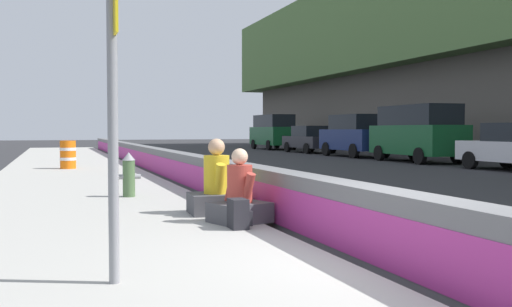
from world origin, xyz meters
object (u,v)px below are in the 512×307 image
at_px(fire_hydrant, 129,174).
at_px(parked_car_fourth, 417,132).
at_px(parked_car_farther, 273,131).
at_px(construction_barrel, 68,155).
at_px(route_sign_post, 113,39).
at_px(backpack, 239,214).
at_px(seated_person_foreground, 240,199).
at_px(seated_person_middle, 217,190).
at_px(parked_car_midline, 355,135).
at_px(parked_car_far, 309,139).

xyz_separation_m(fire_hydrant, parked_car_fourth, (10.42, -14.05, 0.77)).
bearing_deg(parked_car_farther, construction_barrel, 142.11).
bearing_deg(route_sign_post, fire_hydrant, -8.02).
relative_size(parked_car_fourth, parked_car_farther, 1.01).
xyz_separation_m(construction_barrel, parked_car_fourth, (1.42, -14.98, 0.73)).
distance_m(backpack, parked_car_farther, 34.91).
distance_m(seated_person_foreground, backpack, 0.54).
xyz_separation_m(seated_person_middle, backpack, (-1.44, 0.09, -0.18)).
relative_size(backpack, parked_car_farther, 0.08).
bearing_deg(parked_car_fourth, parked_car_midline, 0.84).
height_order(route_sign_post, parked_car_farther, route_sign_post).
distance_m(parked_car_fourth, parked_car_midline, 5.49).
xyz_separation_m(parked_car_far, parked_car_farther, (6.47, -0.04, 0.49)).
distance_m(route_sign_post, seated_person_foreground, 3.83).
xyz_separation_m(seated_person_middle, parked_car_midline, (18.66, -12.94, 0.67)).
distance_m(parked_car_far, parked_car_farther, 6.49).
bearing_deg(seated_person_middle, route_sign_post, 152.31).
height_order(route_sign_post, backpack, route_sign_post).
relative_size(seated_person_foreground, seated_person_middle, 0.89).
bearing_deg(seated_person_middle, parked_car_fourth, -44.67).
height_order(parked_car_midline, parked_car_far, parked_car_midline).
height_order(fire_hydrant, parked_car_fourth, parked_car_fourth).
bearing_deg(fire_hydrant, parked_car_fourth, -53.45).
xyz_separation_m(seated_person_middle, construction_barrel, (11.75, 1.96, 0.11)).
height_order(route_sign_post, parked_car_fourth, route_sign_post).
relative_size(seated_person_middle, parked_car_far, 0.26).
bearing_deg(seated_person_middle, construction_barrel, 9.48).
bearing_deg(construction_barrel, seated_person_foreground, -170.87).
bearing_deg(parked_car_farther, parked_car_fourth, -179.79).
distance_m(route_sign_post, backpack, 3.47).
height_order(seated_person_foreground, parked_car_midline, parked_car_midline).
xyz_separation_m(parked_car_fourth, parked_car_midline, (5.49, 0.08, -0.17)).
distance_m(route_sign_post, seated_person_middle, 4.51).
relative_size(parked_car_far, parked_car_farther, 0.89).
xyz_separation_m(seated_person_middle, parked_car_farther, (30.92, -12.96, 0.84)).
distance_m(parked_car_fourth, parked_car_far, 11.29).
bearing_deg(parked_car_fourth, seated_person_middle, 135.33).
relative_size(seated_person_middle, backpack, 2.96).
height_order(route_sign_post, parked_car_far, route_sign_post).
bearing_deg(fire_hydrant, parked_car_far, -32.74).
distance_m(seated_person_foreground, construction_barrel, 12.87).
xyz_separation_m(backpack, parked_car_fourth, (14.62, -13.11, 1.02)).
bearing_deg(backpack, parked_car_fourth, -41.90).
relative_size(route_sign_post, fire_hydrant, 4.09).
height_order(seated_person_foreground, parked_car_farther, parked_car_farther).
height_order(construction_barrel, parked_car_farther, parked_car_farther).
relative_size(route_sign_post, backpack, 9.00).
xyz_separation_m(parked_car_fourth, parked_car_far, (11.28, 0.10, -0.49)).
distance_m(fire_hydrant, construction_barrel, 9.05).
relative_size(seated_person_foreground, parked_car_far, 0.23).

